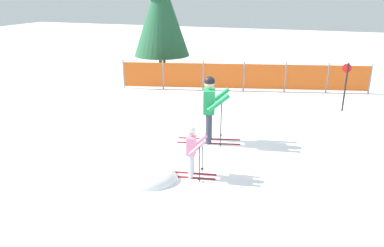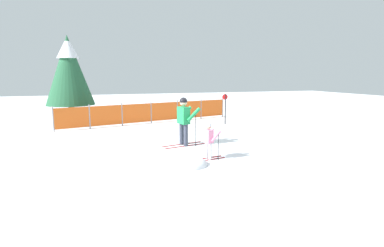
% 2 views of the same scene
% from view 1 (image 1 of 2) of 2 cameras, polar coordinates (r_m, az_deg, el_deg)
% --- Properties ---
extents(ground_plane, '(60.00, 60.00, 0.00)m').
position_cam_1_polar(ground_plane, '(9.39, 2.29, -3.20)').
color(ground_plane, white).
extents(skier_adult, '(1.64, 0.82, 1.70)m').
position_cam_1_polar(skier_adult, '(9.24, 2.80, 3.08)').
color(skier_adult, maroon).
rests_on(skier_adult, ground_plane).
extents(skier_child, '(1.05, 0.53, 1.10)m').
position_cam_1_polar(skier_child, '(7.59, 0.04, -3.71)').
color(skier_child, maroon).
rests_on(skier_child, ground_plane).
extents(safety_fence, '(9.08, 2.31, 1.12)m').
position_cam_1_polar(safety_fence, '(14.43, 7.90, 7.13)').
color(safety_fence, gray).
rests_on(safety_fence, ground_plane).
extents(conifer_far, '(2.40, 2.40, 4.45)m').
position_cam_1_polar(conifer_far, '(16.54, -4.75, 16.51)').
color(conifer_far, '#4C3823').
rests_on(conifer_far, ground_plane).
extents(trail_marker, '(0.28, 0.05, 1.54)m').
position_cam_1_polar(trail_marker, '(12.67, 22.38, 5.88)').
color(trail_marker, black).
rests_on(trail_marker, ground_plane).
extents(snow_mound, '(1.28, 1.09, 0.51)m').
position_cam_1_polar(snow_mound, '(7.84, -6.84, -8.23)').
color(snow_mound, white).
rests_on(snow_mound, ground_plane).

